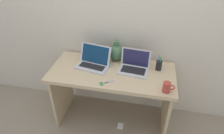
{
  "coord_description": "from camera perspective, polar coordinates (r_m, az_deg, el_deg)",
  "views": [
    {
      "loc": [
        0.35,
        -1.68,
        1.95
      ],
      "look_at": [
        0.0,
        0.0,
        0.79
      ],
      "focal_mm": 31.67,
      "sensor_mm": 36.0,
      "label": 1
    }
  ],
  "objects": [
    {
      "name": "power_brick",
      "position": [
        2.5,
        2.48,
        -16.65
      ],
      "size": [
        0.07,
        0.07,
        0.03
      ],
      "primitive_type": "cube",
      "color": "white",
      "rests_on": "ground"
    },
    {
      "name": "green_vase",
      "position": [
        2.25,
        1.25,
        4.34
      ],
      "size": [
        0.18,
        0.18,
        0.23
      ],
      "color": "#47704C",
      "rests_on": "desk"
    },
    {
      "name": "coffee_mug",
      "position": [
        1.88,
        15.56,
        -5.65
      ],
      "size": [
        0.11,
        0.07,
        0.1
      ],
      "color": "#B23D33",
      "rests_on": "desk"
    },
    {
      "name": "laptop_right",
      "position": [
        2.11,
        6.48,
        0.66
      ],
      "size": [
        0.33,
        0.25,
        0.22
      ],
      "color": "silver",
      "rests_on": "desk"
    },
    {
      "name": "pen_cup",
      "position": [
        2.15,
        13.39,
        0.52
      ],
      "size": [
        0.06,
        0.06,
        0.17
      ],
      "color": "black",
      "rests_on": "desk"
    },
    {
      "name": "ground_plane",
      "position": [
        2.6,
        0.0,
        -14.55
      ],
      "size": [
        6.0,
        6.0,
        0.0
      ],
      "primitive_type": "plane",
      "color": "gray"
    },
    {
      "name": "desk",
      "position": [
        2.2,
        0.0,
        -4.7
      ],
      "size": [
        1.33,
        0.6,
        0.74
      ],
      "color": "#D1B78C",
      "rests_on": "ground"
    },
    {
      "name": "scissors",
      "position": [
        1.93,
        -2.31,
        -4.68
      ],
      "size": [
        0.14,
        0.11,
        0.01
      ],
      "color": "#B7B7BC",
      "rests_on": "desk"
    },
    {
      "name": "back_wall",
      "position": [
        2.19,
        1.87,
        13.99
      ],
      "size": [
        4.4,
        0.04,
        2.4
      ],
      "primitive_type": "cube",
      "color": "beige",
      "rests_on": "ground"
    },
    {
      "name": "laptop_left",
      "position": [
        2.17,
        -5.23,
        1.88
      ],
      "size": [
        0.39,
        0.29,
        0.22
      ],
      "color": "silver",
      "rests_on": "desk"
    }
  ]
}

